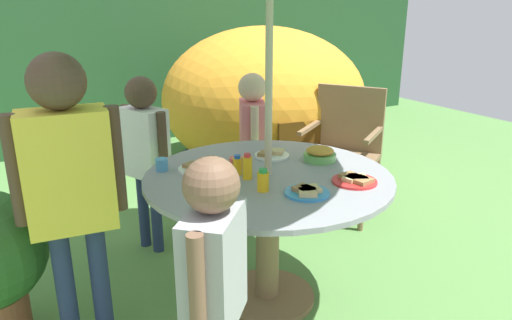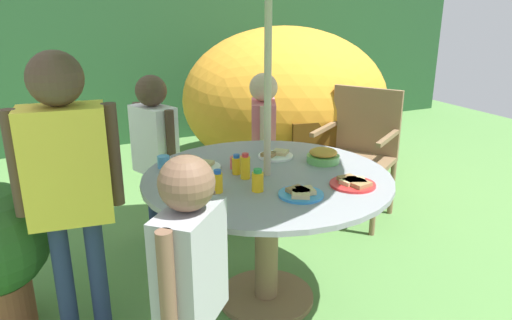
% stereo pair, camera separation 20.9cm
% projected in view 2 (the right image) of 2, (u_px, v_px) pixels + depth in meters
% --- Properties ---
extents(ground_plane, '(10.00, 10.00, 0.02)m').
position_uv_depth(ground_plane, '(266.00, 300.00, 2.67)').
color(ground_plane, '#548442').
extents(hedge_backdrop, '(9.00, 0.70, 1.79)m').
position_uv_depth(hedge_backdrop, '(126.00, 61.00, 5.61)').
color(hedge_backdrop, '#234C28').
rests_on(hedge_backdrop, ground_plane).
extents(garden_table, '(1.26, 1.26, 0.73)m').
position_uv_depth(garden_table, '(267.00, 207.00, 2.50)').
color(garden_table, brown).
rests_on(garden_table, ground_plane).
extents(wooden_chair, '(0.68, 0.69, 0.96)m').
position_uv_depth(wooden_chair, '(359.00, 146.00, 3.60)').
color(wooden_chair, brown).
rests_on(wooden_chair, ground_plane).
extents(dome_tent, '(2.24, 2.24, 1.36)m').
position_uv_depth(dome_tent, '(284.00, 100.00, 4.60)').
color(dome_tent, orange).
rests_on(dome_tent, ground_plane).
extents(child_in_pink_shirt, '(0.27, 0.36, 1.12)m').
position_uv_depth(child_in_pink_shirt, '(263.00, 132.00, 3.30)').
color(child_in_pink_shirt, brown).
rests_on(child_in_pink_shirt, ground_plane).
extents(child_in_white_shirt, '(0.27, 0.37, 1.15)m').
position_uv_depth(child_in_white_shirt, '(154.00, 140.00, 3.05)').
color(child_in_white_shirt, navy).
rests_on(child_in_white_shirt, ground_plane).
extents(child_in_yellow_shirt, '(0.46, 0.24, 1.39)m').
position_uv_depth(child_in_yellow_shirt, '(67.00, 166.00, 2.12)').
color(child_in_yellow_shirt, navy).
rests_on(child_in_yellow_shirt, ground_plane).
extents(child_in_grey_shirt, '(0.31, 0.32, 1.11)m').
position_uv_depth(child_in_grey_shirt, '(191.00, 266.00, 1.65)').
color(child_in_grey_shirt, navy).
rests_on(child_in_grey_shirt, ground_plane).
extents(snack_bowl, '(0.18, 0.18, 0.08)m').
position_uv_depth(snack_bowl, '(323.00, 156.00, 2.62)').
color(snack_bowl, '#66B259').
rests_on(snack_bowl, garden_table).
extents(plate_center_back, '(0.22, 0.22, 0.03)m').
position_uv_depth(plate_center_back, '(200.00, 166.00, 2.53)').
color(plate_center_back, white).
rests_on(plate_center_back, garden_table).
extents(plate_near_right, '(0.21, 0.21, 0.03)m').
position_uv_depth(plate_near_right, '(301.00, 193.00, 2.17)').
color(plate_near_right, '#338CD8').
rests_on(plate_near_right, garden_table).
extents(plate_back_edge, '(0.22, 0.22, 0.03)m').
position_uv_depth(plate_back_edge, '(353.00, 183.00, 2.29)').
color(plate_back_edge, red).
rests_on(plate_back_edge, garden_table).
extents(plate_front_edge, '(0.20, 0.20, 0.03)m').
position_uv_depth(plate_front_edge, '(276.00, 155.00, 2.71)').
color(plate_front_edge, white).
rests_on(plate_front_edge, garden_table).
extents(juice_bottle_near_left, '(0.05, 0.05, 0.13)m').
position_uv_depth(juice_bottle_near_left, '(246.00, 167.00, 2.37)').
color(juice_bottle_near_left, yellow).
rests_on(juice_bottle_near_left, garden_table).
extents(juice_bottle_far_left, '(0.05, 0.05, 0.10)m').
position_uv_depth(juice_bottle_far_left, '(237.00, 165.00, 2.44)').
color(juice_bottle_far_left, yellow).
rests_on(juice_bottle_far_left, garden_table).
extents(juice_bottle_far_right, '(0.06, 0.06, 0.11)m').
position_uv_depth(juice_bottle_far_right, '(258.00, 181.00, 2.22)').
color(juice_bottle_far_right, yellow).
rests_on(juice_bottle_far_right, garden_table).
extents(juice_bottle_center_front, '(0.05, 0.05, 0.11)m').
position_uv_depth(juice_bottle_center_front, '(218.00, 182.00, 2.20)').
color(juice_bottle_center_front, yellow).
rests_on(juice_bottle_center_front, garden_table).
extents(cup_near, '(0.07, 0.07, 0.06)m').
position_uv_depth(cup_near, '(164.00, 162.00, 2.53)').
color(cup_near, '#4C99D8').
rests_on(cup_near, garden_table).
extents(cup_far, '(0.07, 0.07, 0.06)m').
position_uv_depth(cup_far, '(237.00, 163.00, 2.53)').
color(cup_far, '#E04C47').
rests_on(cup_far, garden_table).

